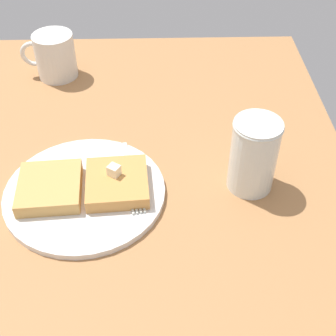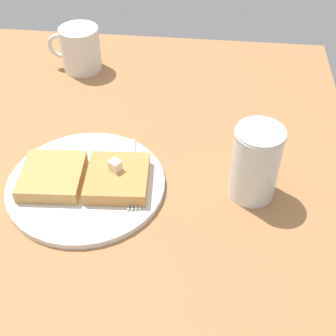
{
  "view_description": "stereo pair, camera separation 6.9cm",
  "coord_description": "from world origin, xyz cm",
  "px_view_note": "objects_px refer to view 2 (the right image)",
  "views": [
    {
      "loc": [
        -13.7,
        54.63,
        53.77
      ],
      "look_at": [
        -15.06,
        3.99,
        6.76
      ],
      "focal_mm": 50.0,
      "sensor_mm": 36.0,
      "label": 1
    },
    {
      "loc": [
        -20.6,
        54.34,
        53.77
      ],
      "look_at": [
        -15.06,
        3.99,
        6.76
      ],
      "focal_mm": 50.0,
      "sensor_mm": 36.0,
      "label": 2
    }
  ],
  "objects_px": {
    "syrup_jar": "(255,165)",
    "fork": "(133,177)",
    "plate": "(86,184)",
    "coffee_mug": "(80,49)"
  },
  "relations": [
    {
      "from": "fork",
      "to": "syrup_jar",
      "type": "height_order",
      "value": "syrup_jar"
    },
    {
      "from": "syrup_jar",
      "to": "fork",
      "type": "bearing_deg",
      "value": -0.41
    },
    {
      "from": "plate",
      "to": "syrup_jar",
      "type": "bearing_deg",
      "value": -176.27
    },
    {
      "from": "plate",
      "to": "syrup_jar",
      "type": "xyz_separation_m",
      "value": [
        -0.25,
        -0.02,
        0.05
      ]
    },
    {
      "from": "fork",
      "to": "coffee_mug",
      "type": "distance_m",
      "value": 0.37
    },
    {
      "from": "coffee_mug",
      "to": "syrup_jar",
      "type": "bearing_deg",
      "value": 136.43
    },
    {
      "from": "plate",
      "to": "fork",
      "type": "xyz_separation_m",
      "value": [
        -0.07,
        -0.02,
        0.01
      ]
    },
    {
      "from": "fork",
      "to": "coffee_mug",
      "type": "relative_size",
      "value": 1.47
    },
    {
      "from": "plate",
      "to": "fork",
      "type": "distance_m",
      "value": 0.07
    },
    {
      "from": "plate",
      "to": "fork",
      "type": "bearing_deg",
      "value": -165.97
    }
  ]
}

